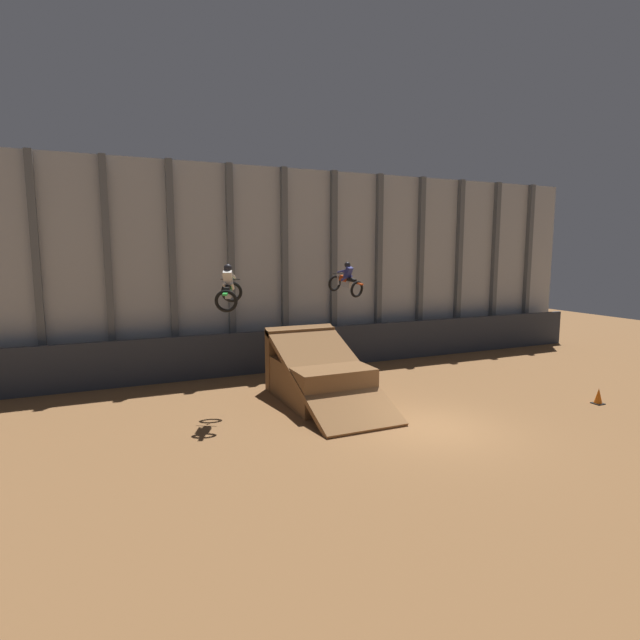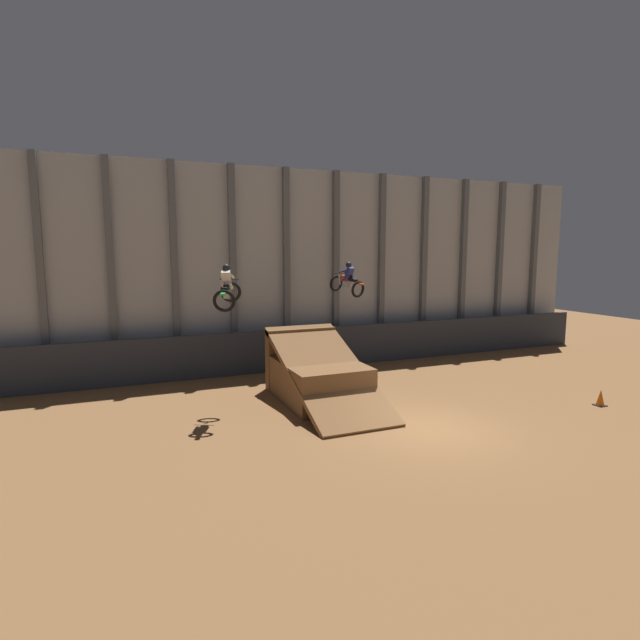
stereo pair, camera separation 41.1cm
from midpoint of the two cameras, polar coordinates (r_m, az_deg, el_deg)
name	(u,v)px [view 2 (the right image)]	position (r m, az deg, el deg)	size (l,w,h in m)	color
ground_plane	(431,429)	(16.10, 13.34, -12.05)	(60.00, 60.00, 0.00)	brown
arena_back_wall	(310,268)	(24.07, -0.61, 5.93)	(32.00, 0.40, 9.24)	#ADB2B7
lower_barrier	(319,347)	(23.46, 0.41, -3.15)	(31.36, 0.20, 1.90)	#2D333D
dirt_ramp	(316,375)	(18.60, 0.22, -6.35)	(2.81, 5.90, 2.58)	brown
rider_bike_left_air	(227,289)	(16.72, -9.87, 3.46)	(1.26, 1.84, 1.54)	black
rider_bike_right_air	(348,281)	(21.89, 3.70, 4.46)	(1.19, 1.85, 1.55)	black
traffic_cone_near_ramp	(600,398)	(20.52, 29.91, -7.73)	(0.36, 0.36, 0.58)	black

